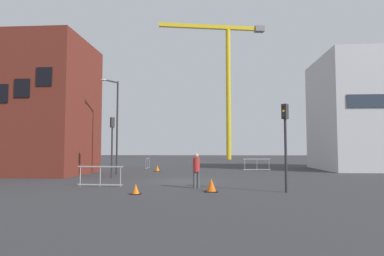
{
  "coord_description": "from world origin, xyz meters",
  "views": [
    {
      "loc": [
        1.8,
        -20.0,
        2.0
      ],
      "look_at": [
        0.0,
        6.42,
        3.68
      ],
      "focal_mm": 30.52,
      "sensor_mm": 36.0,
      "label": 1
    }
  ],
  "objects_px": {
    "traffic_cone_striped": "(136,189)",
    "traffic_cone_orange": "(157,168)",
    "traffic_light_median": "(112,137)",
    "pedestrian_walking": "(196,168)",
    "traffic_light_island": "(285,133)",
    "streetlamp_tall": "(115,119)",
    "traffic_cone_by_barrier": "(211,186)",
    "construction_crane": "(225,69)"
  },
  "relations": [
    {
      "from": "traffic_cone_striped",
      "to": "traffic_cone_orange",
      "type": "bearing_deg",
      "value": 96.26
    },
    {
      "from": "pedestrian_walking",
      "to": "traffic_cone_orange",
      "type": "distance_m",
      "value": 12.76
    },
    {
      "from": "traffic_cone_by_barrier",
      "to": "traffic_cone_orange",
      "type": "height_order",
      "value": "traffic_cone_by_barrier"
    },
    {
      "from": "traffic_light_island",
      "to": "traffic_cone_striped",
      "type": "relative_size",
      "value": 8.87
    },
    {
      "from": "construction_crane",
      "to": "traffic_cone_striped",
      "type": "xyz_separation_m",
      "value": [
        -5.62,
        -47.21,
        -16.96
      ]
    },
    {
      "from": "traffic_light_island",
      "to": "traffic_cone_striped",
      "type": "bearing_deg",
      "value": -171.05
    },
    {
      "from": "traffic_light_median",
      "to": "traffic_cone_orange",
      "type": "distance_m",
      "value": 7.4
    },
    {
      "from": "streetlamp_tall",
      "to": "traffic_cone_orange",
      "type": "distance_m",
      "value": 6.23
    },
    {
      "from": "pedestrian_walking",
      "to": "streetlamp_tall",
      "type": "bearing_deg",
      "value": 129.86
    },
    {
      "from": "streetlamp_tall",
      "to": "traffic_cone_striped",
      "type": "distance_m",
      "value": 11.99
    },
    {
      "from": "traffic_light_median",
      "to": "pedestrian_walking",
      "type": "distance_m",
      "value": 8.34
    },
    {
      "from": "streetlamp_tall",
      "to": "construction_crane",
      "type": "bearing_deg",
      "value": 75.04
    },
    {
      "from": "traffic_light_island",
      "to": "traffic_cone_orange",
      "type": "bearing_deg",
      "value": 121.81
    },
    {
      "from": "streetlamp_tall",
      "to": "traffic_cone_by_barrier",
      "type": "xyz_separation_m",
      "value": [
        7.5,
        -9.42,
        -3.98
      ]
    },
    {
      "from": "traffic_light_island",
      "to": "pedestrian_walking",
      "type": "bearing_deg",
      "value": 162.14
    },
    {
      "from": "streetlamp_tall",
      "to": "traffic_cone_orange",
      "type": "xyz_separation_m",
      "value": [
        2.61,
        3.99,
        -4.01
      ]
    },
    {
      "from": "traffic_cone_by_barrier",
      "to": "traffic_cone_orange",
      "type": "xyz_separation_m",
      "value": [
        -4.89,
        13.42,
        -0.03
      ]
    },
    {
      "from": "streetlamp_tall",
      "to": "pedestrian_walking",
      "type": "relative_size",
      "value": 4.13
    },
    {
      "from": "traffic_light_median",
      "to": "pedestrian_walking",
      "type": "relative_size",
      "value": 2.36
    },
    {
      "from": "traffic_light_island",
      "to": "pedestrian_walking",
      "type": "distance_m",
      "value": 4.72
    },
    {
      "from": "streetlamp_tall",
      "to": "traffic_light_median",
      "type": "relative_size",
      "value": 1.75
    },
    {
      "from": "streetlamp_tall",
      "to": "traffic_light_median",
      "type": "xyz_separation_m",
      "value": [
        0.62,
        -2.67,
        -1.48
      ]
    },
    {
      "from": "traffic_light_island",
      "to": "traffic_cone_by_barrier",
      "type": "height_order",
      "value": "traffic_light_island"
    },
    {
      "from": "construction_crane",
      "to": "streetlamp_tall",
      "type": "height_order",
      "value": "construction_crane"
    },
    {
      "from": "traffic_light_island",
      "to": "pedestrian_walking",
      "type": "xyz_separation_m",
      "value": [
        -4.19,
        1.35,
        -1.7
      ]
    },
    {
      "from": "traffic_cone_orange",
      "to": "streetlamp_tall",
      "type": "bearing_deg",
      "value": -123.13
    },
    {
      "from": "streetlamp_tall",
      "to": "traffic_cone_orange",
      "type": "bearing_deg",
      "value": 56.87
    },
    {
      "from": "traffic_light_median",
      "to": "traffic_cone_by_barrier",
      "type": "distance_m",
      "value": 9.96
    },
    {
      "from": "traffic_light_island",
      "to": "pedestrian_walking",
      "type": "height_order",
      "value": "traffic_light_island"
    },
    {
      "from": "construction_crane",
      "to": "streetlamp_tall",
      "type": "xyz_separation_m",
      "value": [
        -9.81,
        -36.74,
        -12.9
      ]
    },
    {
      "from": "traffic_cone_by_barrier",
      "to": "construction_crane",
      "type": "bearing_deg",
      "value": 87.13
    },
    {
      "from": "traffic_light_median",
      "to": "pedestrian_walking",
      "type": "height_order",
      "value": "traffic_light_median"
    },
    {
      "from": "streetlamp_tall",
      "to": "traffic_light_median",
      "type": "distance_m",
      "value": 3.12
    },
    {
      "from": "streetlamp_tall",
      "to": "traffic_cone_by_barrier",
      "type": "bearing_deg",
      "value": -51.48
    },
    {
      "from": "traffic_cone_striped",
      "to": "pedestrian_walking",
      "type": "bearing_deg",
      "value": 43.53
    },
    {
      "from": "pedestrian_walking",
      "to": "traffic_cone_orange",
      "type": "bearing_deg",
      "value": 108.88
    },
    {
      "from": "construction_crane",
      "to": "pedestrian_walking",
      "type": "relative_size",
      "value": 14.64
    },
    {
      "from": "traffic_light_median",
      "to": "traffic_cone_striped",
      "type": "xyz_separation_m",
      "value": [
        3.58,
        -7.8,
        -2.57
      ]
    },
    {
      "from": "traffic_cone_by_barrier",
      "to": "traffic_light_island",
      "type": "bearing_deg",
      "value": 0.14
    },
    {
      "from": "streetlamp_tall",
      "to": "traffic_cone_orange",
      "type": "relative_size",
      "value": 12.94
    },
    {
      "from": "streetlamp_tall",
      "to": "traffic_cone_striped",
      "type": "xyz_separation_m",
      "value": [
        4.19,
        -10.47,
        -4.06
      ]
    },
    {
      "from": "traffic_cone_orange",
      "to": "pedestrian_walking",
      "type": "bearing_deg",
      "value": -71.12
    }
  ]
}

